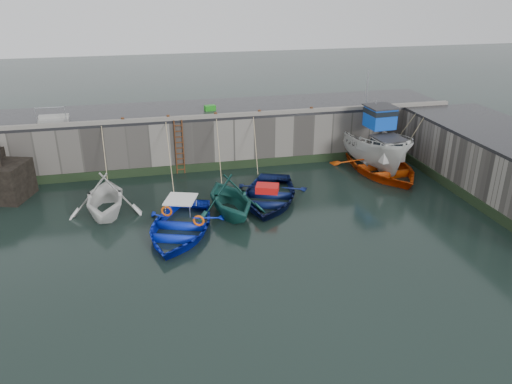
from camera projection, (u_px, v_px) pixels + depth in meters
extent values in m
plane|color=black|center=(250.00, 253.00, 20.79)|extent=(120.00, 120.00, 0.00)
cube|color=slate|center=(208.00, 134.00, 31.38)|extent=(30.00, 5.00, 3.00)
cube|color=black|center=(207.00, 109.00, 30.75)|extent=(30.00, 5.00, 0.16)
cube|color=slate|center=(212.00, 116.00, 28.58)|extent=(30.00, 0.30, 0.20)
cube|color=black|center=(215.00, 166.00, 29.60)|extent=(30.00, 0.08, 0.50)
cube|color=black|center=(469.00, 198.00, 25.38)|extent=(0.08, 15.00, 0.50)
cube|color=black|center=(3.00, 181.00, 25.64)|extent=(2.96, 2.83, 1.90)
cylinder|color=#3F1E0F|center=(176.00, 148.00, 28.58)|extent=(0.07, 0.07, 3.20)
cylinder|color=#3F1E0F|center=(183.00, 147.00, 28.67)|extent=(0.07, 0.07, 3.20)
cube|color=#3F1E0F|center=(181.00, 169.00, 29.14)|extent=(0.44, 0.06, 0.05)
cube|color=#3F1E0F|center=(181.00, 164.00, 29.01)|extent=(0.44, 0.06, 0.05)
cube|color=#3F1E0F|center=(180.00, 159.00, 28.88)|extent=(0.44, 0.06, 0.05)
cube|color=#3F1E0F|center=(180.00, 153.00, 28.75)|extent=(0.44, 0.06, 0.05)
cube|color=#3F1E0F|center=(179.00, 148.00, 28.62)|extent=(0.44, 0.06, 0.05)
cube|color=#3F1E0F|center=(179.00, 142.00, 28.49)|extent=(0.44, 0.06, 0.05)
cube|color=#3F1E0F|center=(179.00, 137.00, 28.36)|extent=(0.44, 0.06, 0.05)
cube|color=#3F1E0F|center=(178.00, 131.00, 28.22)|extent=(0.44, 0.06, 0.05)
cube|color=#3F1E0F|center=(178.00, 126.00, 28.09)|extent=(0.44, 0.06, 0.05)
imported|color=silver|center=(107.00, 213.00, 24.36)|extent=(3.85, 4.44, 2.30)
imported|color=#0D27C9|center=(180.00, 233.00, 22.48)|extent=(5.58, 6.55, 1.15)
imported|color=#17534B|center=(230.00, 213.00, 24.31)|extent=(4.38, 4.86, 2.26)
imported|color=#0B1646|center=(269.00, 201.00, 25.67)|extent=(5.68, 6.60, 1.15)
imported|color=silver|center=(372.00, 147.00, 30.27)|extent=(3.25, 7.54, 2.85)
cube|color=blue|center=(380.00, 117.00, 28.94)|extent=(1.49, 1.59, 1.20)
cube|color=black|center=(381.00, 111.00, 28.80)|extent=(1.56, 1.65, 0.28)
cube|color=#262628|center=(381.00, 107.00, 28.68)|extent=(1.71, 1.80, 0.08)
cylinder|color=#A5A8AD|center=(366.00, 95.00, 30.16)|extent=(0.08, 0.08, 3.00)
imported|color=#E64A0C|center=(380.00, 167.00, 29.35)|extent=(5.15, 6.89, 1.36)
cube|color=silver|center=(388.00, 149.00, 28.31)|extent=(1.51, 1.60, 1.20)
cube|color=black|center=(389.00, 143.00, 28.17)|extent=(1.57, 1.66, 0.28)
cube|color=#262628|center=(389.00, 138.00, 28.06)|extent=(1.72, 1.81, 0.08)
cylinder|color=#A5A8AD|center=(374.00, 125.00, 29.54)|extent=(0.08, 0.08, 3.00)
cube|color=#1A7E17|center=(210.00, 108.00, 30.13)|extent=(0.70, 0.49, 0.32)
cylinder|color=#A5A8AD|center=(36.00, 117.00, 26.88)|extent=(0.05, 0.05, 1.00)
cylinder|color=#A5A8AD|center=(66.00, 115.00, 27.19)|extent=(0.05, 0.05, 1.00)
cylinder|color=#A5A8AD|center=(50.00, 108.00, 26.85)|extent=(1.50, 0.05, 0.05)
cube|color=gray|center=(53.00, 121.00, 27.64)|extent=(1.60, 0.35, 0.18)
cube|color=gray|center=(54.00, 116.00, 27.89)|extent=(1.60, 0.35, 0.18)
cylinder|color=#3F1E0F|center=(123.00, 120.00, 27.63)|extent=(0.18, 0.18, 0.28)
cylinder|color=#3F1E0F|center=(168.00, 117.00, 28.14)|extent=(0.18, 0.18, 0.28)
cylinder|color=#3F1E0F|center=(216.00, 115.00, 28.69)|extent=(0.18, 0.18, 0.28)
cylinder|color=#3F1E0F|center=(259.00, 112.00, 29.22)|extent=(0.18, 0.18, 0.28)
cylinder|color=#3F1E0F|center=(311.00, 109.00, 29.88)|extent=(0.18, 0.18, 0.28)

